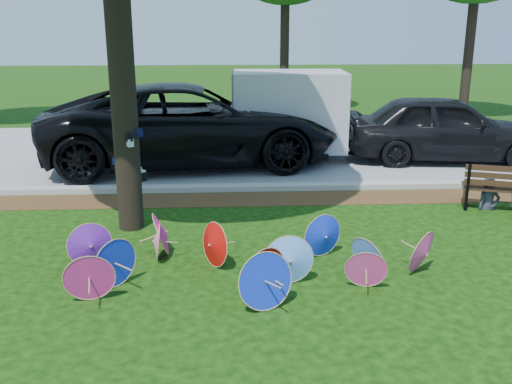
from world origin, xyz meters
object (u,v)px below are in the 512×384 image
person_left (491,178)px  black_van (191,125)px  parasol_pile (237,256)px  dark_pickup (445,128)px  cargo_trailer (289,111)px  park_bench (509,187)px

person_left → black_van: bearing=140.9°
parasol_pile → black_van: (-1.02, 7.02, 0.69)m
parasol_pile → dark_pickup: bearing=51.4°
cargo_trailer → person_left: bearing=-50.2°
cargo_trailer → park_bench: cargo_trailer is taller
black_van → parasol_pile: bearing=-178.6°
dark_pickup → person_left: size_ratio=4.09×
parasol_pile → park_bench: bearing=28.3°
parasol_pile → cargo_trailer: size_ratio=1.92×
dark_pickup → park_bench: 4.20m
parasol_pile → black_van: bearing=98.3°
cargo_trailer → park_bench: bearing=-47.8°
parasol_pile → person_left: 5.83m
black_van → cargo_trailer: size_ratio=2.58×
person_left → park_bench: bearing=-13.2°
black_van → cargo_trailer: 2.62m
dark_pickup → person_left: dark_pickup is taller
park_bench → person_left: size_ratio=1.40×
black_van → dark_pickup: bearing=-96.5°
black_van → person_left: bearing=-130.9°
dark_pickup → person_left: (-0.62, -4.12, -0.25)m
parasol_pile → park_bench: (5.37, 2.89, 0.11)m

